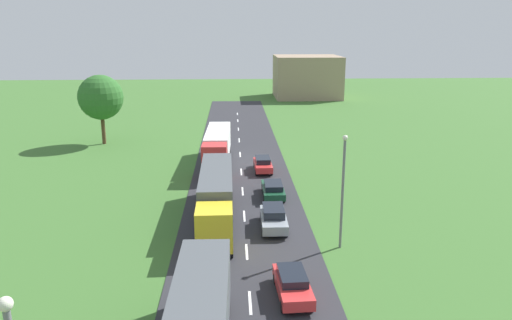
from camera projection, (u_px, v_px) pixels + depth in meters
road at (246, 249)px, 33.57m from camera, size 10.00×140.00×0.06m
lane_marking_centre at (248, 275)px, 29.97m from camera, size 0.16×119.80×0.01m
truck_second at (216, 194)px, 38.01m from camera, size 2.60×13.83×3.74m
truck_third at (217, 146)px, 53.52m from camera, size 2.80×12.87×3.64m
car_second at (293, 284)px, 27.45m from camera, size 1.95×4.41×1.42m
car_third at (274, 217)px, 36.87m from camera, size 1.96×4.61×1.60m
car_fourth at (273, 189)px, 43.70m from camera, size 1.88×4.60×1.35m
car_fifth at (263, 164)px, 51.54m from camera, size 1.84×4.40×1.45m
lamppost_second at (343, 186)px, 32.77m from camera, size 0.36×0.36×7.94m
tree_birch at (101, 97)px, 62.58m from camera, size 5.72×5.72×8.97m
distant_building at (307, 77)px, 106.15m from camera, size 13.81×12.89×8.87m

